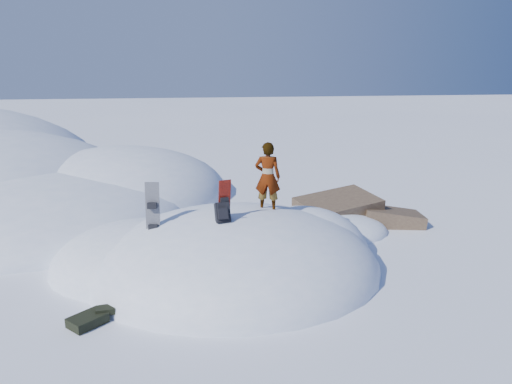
{
  "coord_description": "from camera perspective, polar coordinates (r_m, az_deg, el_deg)",
  "views": [
    {
      "loc": [
        -1.09,
        -11.06,
        4.87
      ],
      "look_at": [
        0.56,
        0.3,
        1.87
      ],
      "focal_mm": 35.0,
      "sensor_mm": 36.0,
      "label": 1
    }
  ],
  "objects": [
    {
      "name": "ground",
      "position": [
        12.13,
        -2.45,
        -9.02
      ],
      "size": [
        120.0,
        120.0,
        0.0
      ],
      "primitive_type": "plane",
      "color": "white",
      "rests_on": "ground"
    },
    {
      "name": "rock_outcrop",
      "position": [
        15.64,
        10.09,
        -3.66
      ],
      "size": [
        4.68,
        4.41,
        1.68
      ],
      "color": "brown",
      "rests_on": "ground"
    },
    {
      "name": "backpack",
      "position": [
        11.0,
        -3.84,
        -2.39
      ],
      "size": [
        0.36,
        0.45,
        0.53
      ],
      "rotation": [
        0.0,
        0.0,
        0.13
      ],
      "color": "black",
      "rests_on": "snow_mound"
    },
    {
      "name": "snowboard_dark",
      "position": [
        11.43,
        -11.7,
        -3.0
      ],
      "size": [
        0.34,
        0.26,
        1.69
      ],
      "rotation": [
        0.0,
        0.0,
        -0.17
      ],
      "color": "black",
      "rests_on": "snow_mound"
    },
    {
      "name": "gear_pile",
      "position": [
        10.33,
        -18.39,
        -13.55
      ],
      "size": [
        0.91,
        0.8,
        0.24
      ],
      "rotation": [
        0.0,
        0.0,
        0.76
      ],
      "color": "black",
      "rests_on": "ground"
    },
    {
      "name": "snowboard_red",
      "position": [
        11.11,
        -3.67,
        -2.22
      ],
      "size": [
        0.33,
        0.28,
        1.49
      ],
      "rotation": [
        0.0,
        0.0,
        0.32
      ],
      "color": "red",
      "rests_on": "snow_mound"
    },
    {
      "name": "person",
      "position": [
        11.89,
        1.34,
        1.72
      ],
      "size": [
        0.71,
        0.57,
        1.69
      ],
      "primitive_type": "imported",
      "rotation": [
        0.0,
        0.0,
        2.84
      ],
      "color": "slate",
      "rests_on": "snow_mound"
    },
    {
      "name": "snow_mound",
      "position": [
        12.33,
        -3.37,
        -8.61
      ],
      "size": [
        8.0,
        6.0,
        3.0
      ],
      "color": "white",
      "rests_on": "ground"
    }
  ]
}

